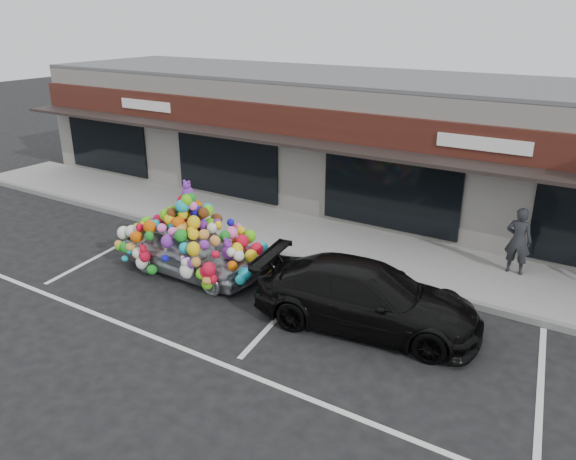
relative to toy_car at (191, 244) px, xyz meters
The scene contains 11 objects.
ground 0.96m from the toy_car, 63.68° to the right, with size 90.00×90.00×0.00m, color black.
shop_building 8.09m from the toy_car, 88.31° to the left, with size 24.00×7.20×4.31m.
sidewalk 3.61m from the toy_car, 86.19° to the left, with size 26.00×3.00×0.15m, color gray.
kerb 2.16m from the toy_car, 83.39° to the left, with size 26.00×0.18×0.16m, color slate.
parking_stripe_left 3.08m from the toy_car, behind, with size 0.12×4.40×0.01m, color silver.
parking_stripe_mid 3.15m from the toy_car, ahead, with size 0.12×4.40×0.01m, color silver.
parking_stripe_right 8.48m from the toy_car, ahead, with size 0.12×4.40×0.01m, color silver.
lane_line 3.65m from the toy_car, 51.15° to the right, with size 14.00×0.12×0.01m, color silver.
toy_car is the anchor object (origin of this frame).
black_sedan 4.87m from the toy_car, ahead, with size 4.78×1.94×1.39m, color black.
pedestrian_a 8.15m from the toy_car, 30.47° to the left, with size 0.63×0.41×1.72m, color black.
Camera 1 is at (8.84, -9.27, 6.26)m, focal length 35.00 mm.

